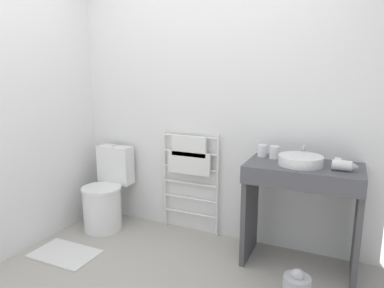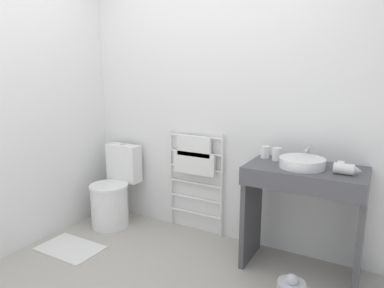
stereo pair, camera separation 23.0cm
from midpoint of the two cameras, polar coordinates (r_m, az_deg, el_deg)
wall_back at (r=3.19m, az=6.50°, el=7.46°), size 2.97×0.12×2.62m
wall_side at (r=3.45m, az=-21.52°, el=7.04°), size 0.12×2.08×2.62m
toilet at (r=3.62m, az=-11.17°, el=-8.18°), size 0.39×0.51×0.82m
towel_radiator at (r=3.27m, az=2.42°, el=-3.20°), size 0.59×0.06×0.99m
vanity_counter at (r=2.80m, az=20.32°, el=-9.34°), size 0.86×0.50×0.85m
sink_basin at (r=2.70m, az=20.22°, el=-2.92°), size 0.33×0.33×0.07m
faucet at (r=2.87m, az=20.88°, el=-1.38°), size 0.02×0.10×0.12m
cup_near_wall at (r=2.91m, az=14.36°, el=-1.33°), size 0.08×0.08×0.10m
cup_near_edge at (r=2.86m, az=16.24°, el=-1.63°), size 0.08×0.08×0.10m
hair_dryer at (r=2.65m, az=26.54°, el=-3.72°), size 0.18×0.16×0.08m
bath_mat at (r=3.34m, az=-17.73°, el=-16.24°), size 0.56×0.36×0.01m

